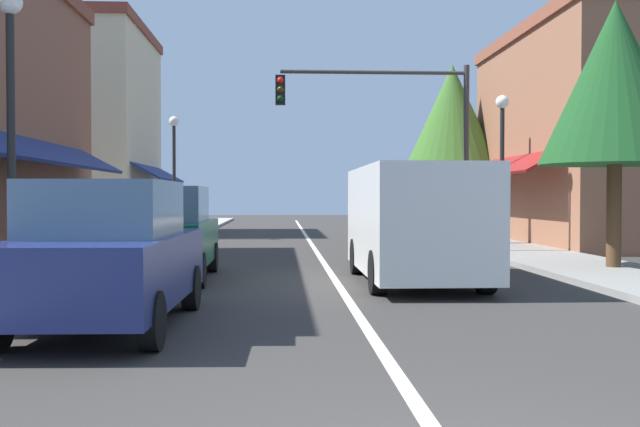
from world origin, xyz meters
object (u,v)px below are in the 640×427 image
at_px(street_lamp_left_near, 11,92).
at_px(street_lamp_right_mid, 502,146).
at_px(tree_right_far, 452,119).
at_px(van_in_lane, 414,220).
at_px(parked_car_nearest_left, 108,255).
at_px(tree_right_near, 615,83).
at_px(parked_car_second_left, 164,234).
at_px(street_lamp_left_far, 174,156).
at_px(traffic_signal_mast_arm, 399,120).

relative_size(street_lamp_left_near, street_lamp_right_mid, 1.06).
xyz_separation_m(street_lamp_left_near, tree_right_far, (10.63, 17.33, 1.51)).
xyz_separation_m(van_in_lane, street_lamp_right_mid, (3.54, 6.14, 1.80)).
xyz_separation_m(parked_car_nearest_left, tree_right_near, (8.99, 5.87, 3.05)).
bearing_deg(parked_car_second_left, tree_right_far, 57.44).
bearing_deg(tree_right_far, parked_car_second_left, -122.05).
relative_size(street_lamp_left_near, tree_right_near, 0.81).
height_order(parked_car_nearest_left, street_lamp_left_far, street_lamp_left_far).
height_order(street_lamp_left_far, tree_right_far, tree_right_far).
relative_size(parked_car_nearest_left, van_in_lane, 0.80).
xyz_separation_m(van_in_lane, street_lamp_left_far, (-6.34, 13.70, 1.92)).
height_order(van_in_lane, tree_right_far, tree_right_far).
distance_m(street_lamp_right_mid, street_lamp_left_far, 12.44).
xyz_separation_m(parked_car_nearest_left, van_in_lane, (4.52, 4.35, 0.27)).
distance_m(van_in_lane, tree_right_near, 5.48).
height_order(street_lamp_left_near, tree_right_far, tree_right_far).
xyz_separation_m(parked_car_second_left, traffic_signal_mast_arm, (5.90, 8.60, 3.07)).
relative_size(van_in_lane, street_lamp_left_near, 1.13).
xyz_separation_m(parked_car_second_left, tree_right_near, (9.12, 0.84, 3.05)).
bearing_deg(tree_right_far, van_in_lane, -105.99).
height_order(traffic_signal_mast_arm, tree_right_near, traffic_signal_mast_arm).
xyz_separation_m(traffic_signal_mast_arm, tree_right_near, (3.22, -7.76, -0.03)).
xyz_separation_m(parked_car_nearest_left, traffic_signal_mast_arm, (5.77, 13.63, 3.07)).
relative_size(street_lamp_left_near, tree_right_far, 0.68).
distance_m(parked_car_nearest_left, tree_right_far, 21.53).
bearing_deg(street_lamp_left_far, tree_right_far, 6.63).
bearing_deg(street_lamp_left_near, parked_car_nearest_left, -46.96).
bearing_deg(street_lamp_right_mid, street_lamp_left_near, -139.23).
bearing_deg(van_in_lane, tree_right_far, 73.99).
bearing_deg(street_lamp_left_near, tree_right_near, 19.86).
xyz_separation_m(street_lamp_left_far, tree_right_far, (10.62, 1.24, 1.54)).
height_order(parked_car_second_left, traffic_signal_mast_arm, traffic_signal_mast_arm).
bearing_deg(tree_right_near, tree_right_far, 90.82).
relative_size(traffic_signal_mast_arm, tree_right_far, 0.90).
height_order(parked_car_second_left, street_lamp_left_far, street_lamp_left_far).
distance_m(street_lamp_right_mid, tree_right_near, 4.81).
xyz_separation_m(parked_car_nearest_left, street_lamp_right_mid, (8.06, 10.49, 2.07)).
height_order(parked_car_second_left, van_in_lane, van_in_lane).
bearing_deg(parked_car_second_left, parked_car_nearest_left, -89.06).
height_order(van_in_lane, tree_right_near, tree_right_near).
distance_m(parked_car_second_left, street_lamp_right_mid, 10.05).
distance_m(parked_car_nearest_left, street_lamp_right_mid, 13.39).
height_order(street_lamp_right_mid, tree_right_far, tree_right_far).
relative_size(parked_car_second_left, street_lamp_left_far, 0.91).
bearing_deg(tree_right_far, parked_car_nearest_left, -114.52).
distance_m(parked_car_nearest_left, traffic_signal_mast_arm, 15.11).
bearing_deg(tree_right_near, traffic_signal_mast_arm, 112.55).
distance_m(van_in_lane, traffic_signal_mast_arm, 9.77).
xyz_separation_m(street_lamp_right_mid, tree_right_near, (0.93, -4.62, 0.98)).
bearing_deg(van_in_lane, traffic_signal_mast_arm, 82.29).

